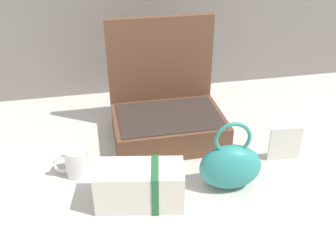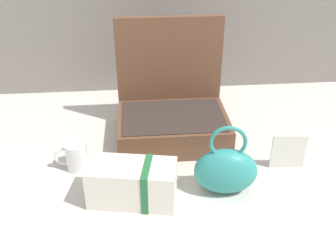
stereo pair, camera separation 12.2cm
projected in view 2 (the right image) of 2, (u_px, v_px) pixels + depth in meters
ground_plane at (159, 158)px, 1.31m from camera, size 6.00×6.00×0.00m
open_suitcase at (172, 113)px, 1.40m from camera, size 0.39×0.29×0.41m
teal_pouch_handbag at (226, 170)px, 1.13m from camera, size 0.19×0.12×0.23m
cream_toiletry_bag at (133, 183)px, 1.10m from camera, size 0.26×0.16×0.12m
coffee_mug at (76, 156)px, 1.24m from camera, size 0.11×0.07×0.09m
info_card_left at (288, 152)px, 1.24m from camera, size 0.11×0.02×0.12m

